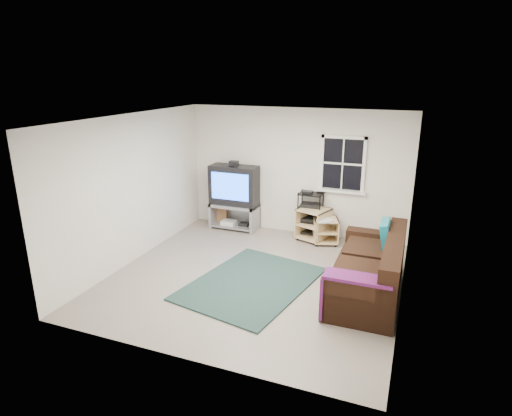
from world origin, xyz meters
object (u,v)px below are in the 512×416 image
at_px(side_table_left, 315,223).
at_px(sofa, 370,272).
at_px(side_table_right, 325,229).
at_px(av_rack, 310,218).
at_px(tv_unit, 234,192).

height_order(side_table_left, sofa, sofa).
xyz_separation_m(side_table_right, sofa, (1.08, -1.79, 0.06)).
distance_m(side_table_left, side_table_right, 0.27).
relative_size(av_rack, side_table_right, 1.65).
xyz_separation_m(av_rack, side_table_right, (0.37, -0.20, -0.13)).
bearing_deg(side_table_right, tv_unit, 176.74).
xyz_separation_m(tv_unit, side_table_right, (2.02, -0.12, -0.52)).
distance_m(tv_unit, side_table_left, 1.84).
height_order(tv_unit, av_rack, tv_unit).
bearing_deg(side_table_right, side_table_left, 156.73).
height_order(side_table_left, side_table_right, side_table_left).
xyz_separation_m(tv_unit, side_table_left, (1.78, -0.01, -0.47)).
xyz_separation_m(tv_unit, av_rack, (1.65, 0.08, -0.40)).
distance_m(av_rack, side_table_right, 0.44).
bearing_deg(tv_unit, av_rack, 2.77).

